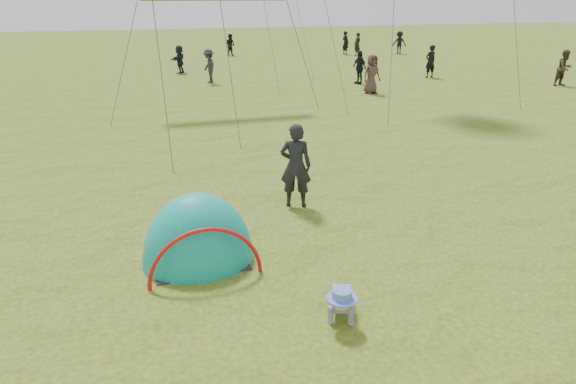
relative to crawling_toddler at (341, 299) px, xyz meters
name	(u,v)px	position (x,y,z in m)	size (l,w,h in m)	color
ground	(314,318)	(-0.36, 0.09, -0.30)	(140.00, 140.00, 0.00)	#2B490F
crawling_toddler	(341,299)	(0.00, 0.00, 0.00)	(0.55, 0.78, 0.60)	black
popup_tent	(199,261)	(-1.68, 2.29, -0.30)	(1.90, 1.57, 2.46)	#11786F
standing_adult	(296,166)	(0.69, 4.15, 0.61)	(0.67, 0.44, 1.83)	black
crowd_person_0	(430,61)	(13.71, 19.74, 0.58)	(0.64, 0.42, 1.77)	black
crowd_person_1	(230,45)	(5.38, 34.24, 0.50)	(0.78, 0.61, 1.61)	black
crowd_person_3	(399,43)	(18.26, 31.46, 0.56)	(1.11, 0.64, 1.72)	black
crowd_person_4	(372,74)	(8.37, 16.19, 0.59)	(0.87, 0.57, 1.78)	#432E2B
crowd_person_6	(357,45)	(14.43, 30.92, 0.56)	(0.62, 0.41, 1.71)	black
crowd_person_8	(359,67)	(9.03, 18.94, 0.54)	(0.98, 0.41, 1.67)	black
crowd_person_9	(209,66)	(1.68, 21.54, 0.57)	(1.12, 0.64, 1.73)	#242529
crowd_person_11	(180,59)	(0.62, 25.69, 0.50)	(1.49, 0.47, 1.60)	black
crowd_person_12	(346,43)	(14.06, 32.32, 0.58)	(0.64, 0.42, 1.75)	black
crowd_person_13	(564,68)	(18.60, 15.25, 0.59)	(0.86, 0.67, 1.77)	#352D24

